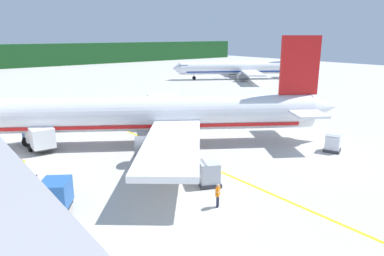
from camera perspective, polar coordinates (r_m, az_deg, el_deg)
ground at (r=72.06m, az=-13.91°, el=4.84°), size 240.00×320.00×0.20m
distant_treeline at (r=148.33m, az=-27.35°, el=10.32°), size 216.00×6.00×8.58m
airliner_foreground at (r=39.20m, az=-5.74°, el=2.22°), size 36.57×31.14×11.90m
airliner_mid_apron at (r=99.44m, az=7.70°, el=9.61°), size 33.10×28.12×10.57m
service_truck_fuel at (r=41.50m, az=-23.73°, el=-0.97°), size 2.65×6.29×2.65m
service_truck_baggage at (r=26.56m, az=-23.70°, el=-10.40°), size 6.65×5.49×2.73m
cargo_container_near at (r=39.80m, az=21.87°, el=-2.28°), size 2.11×2.11×1.96m
cargo_container_mid at (r=28.88m, az=2.72°, el=-7.41°), size 2.35×2.35×2.09m
crew_marshaller at (r=33.62m, az=-25.74°, el=-5.64°), size 0.47×0.49×1.70m
crew_loader_left at (r=25.39m, az=4.21°, el=-10.54°), size 0.57×0.42×1.78m
crew_loader_right at (r=33.65m, az=-4.43°, el=-4.16°), size 0.36×0.60×1.67m
apron_guide_line at (r=36.31m, az=-1.82°, el=-4.31°), size 0.30×60.00×0.01m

